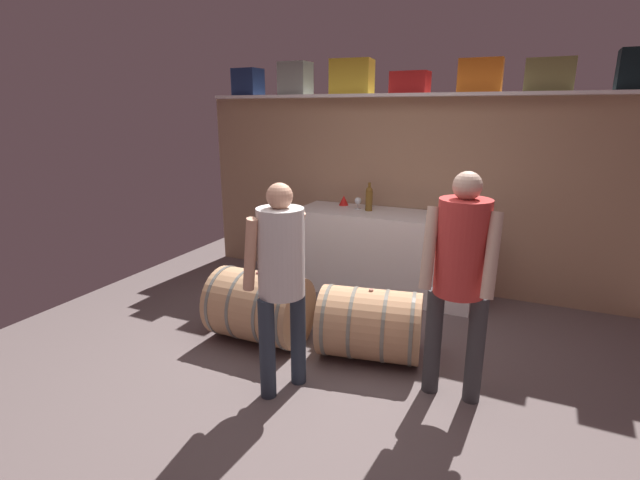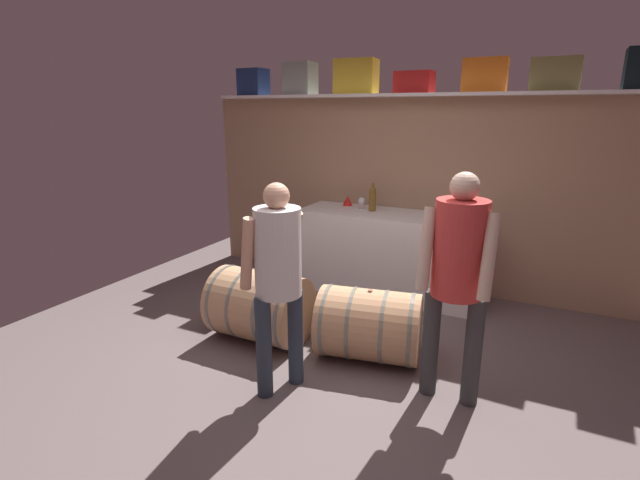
% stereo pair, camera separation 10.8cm
% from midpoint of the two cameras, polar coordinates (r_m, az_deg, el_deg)
% --- Properties ---
extents(ground_plane, '(6.19, 7.82, 0.02)m').
position_cam_midpoint_polar(ground_plane, '(4.10, 4.70, -13.14)').
color(ground_plane, '#645655').
extents(back_wall_panel, '(4.99, 0.10, 2.09)m').
position_cam_midpoint_polar(back_wall_panel, '(5.33, 11.76, 5.44)').
color(back_wall_panel, '#9F7B5F').
rests_on(back_wall_panel, ground).
extents(high_shelf_board, '(4.59, 0.40, 0.03)m').
position_cam_midpoint_polar(high_shelf_board, '(5.11, 12.01, 16.97)').
color(high_shelf_board, white).
rests_on(high_shelf_board, back_wall_panel).
extents(toolcase_navy, '(0.32, 0.27, 0.31)m').
position_cam_midpoint_polar(toolcase_navy, '(5.91, -7.61, 18.59)').
color(toolcase_navy, navy).
rests_on(toolcase_navy, high_shelf_board).
extents(toolcase_grey, '(0.33, 0.27, 0.36)m').
position_cam_midpoint_polar(toolcase_grey, '(5.59, -1.85, 19.14)').
color(toolcase_grey, gray).
rests_on(toolcase_grey, high_shelf_board).
extents(toolcase_yellow, '(0.45, 0.32, 0.36)m').
position_cam_midpoint_polar(toolcase_yellow, '(5.31, 5.08, 19.29)').
color(toolcase_yellow, yellow).
rests_on(toolcase_yellow, high_shelf_board).
extents(toolcase_red, '(0.39, 0.25, 0.22)m').
position_cam_midpoint_polar(toolcase_red, '(5.11, 12.10, 18.36)').
color(toolcase_red, red).
rests_on(toolcase_red, high_shelf_board).
extents(toolcase_orange, '(0.41, 0.20, 0.31)m').
position_cam_midpoint_polar(toolcase_orange, '(4.99, 20.17, 18.42)').
color(toolcase_orange, orange).
rests_on(toolcase_orange, high_shelf_board).
extents(toolcase_olive, '(0.43, 0.23, 0.29)m').
position_cam_midpoint_polar(toolcase_olive, '(4.96, 27.47, 17.56)').
color(toolcase_olive, olive).
rests_on(toolcase_olive, high_shelf_board).
extents(work_cabinet, '(1.93, 0.66, 0.90)m').
position_cam_midpoint_polar(work_cabinet, '(5.14, 8.86, -1.64)').
color(work_cabinet, white).
rests_on(work_cabinet, ground).
extents(wine_bottle_amber, '(0.08, 0.08, 0.31)m').
position_cam_midpoint_polar(wine_bottle_amber, '(5.08, 7.06, 5.08)').
color(wine_bottle_amber, brown).
rests_on(wine_bottle_amber, work_cabinet).
extents(wine_glass, '(0.08, 0.08, 0.13)m').
position_cam_midpoint_polar(wine_glass, '(5.17, 5.72, 4.71)').
color(wine_glass, white).
rests_on(wine_glass, work_cabinet).
extents(red_funnel, '(0.11, 0.11, 0.11)m').
position_cam_midpoint_polar(red_funnel, '(5.37, 3.99, 4.85)').
color(red_funnel, red).
rests_on(red_funnel, work_cabinet).
extents(wine_barrel_near, '(0.82, 0.63, 0.63)m').
position_cam_midpoint_polar(wine_barrel_near, '(4.13, -6.64, -8.00)').
color(wine_barrel_near, tan).
rests_on(wine_barrel_near, ground).
extents(wine_barrel_far, '(0.89, 0.70, 0.59)m').
position_cam_midpoint_polar(wine_barrel_far, '(3.84, 6.86, -10.25)').
color(wine_barrel_far, tan).
rests_on(wine_barrel_far, ground).
extents(winemaker_pouring, '(0.41, 0.48, 1.51)m').
position_cam_midpoint_polar(winemaker_pouring, '(3.18, -4.23, -3.40)').
color(winemaker_pouring, '#28313E').
rests_on(winemaker_pouring, ground).
extents(visitor_tasting, '(0.47, 0.38, 1.59)m').
position_cam_midpoint_polar(visitor_tasting, '(3.18, 17.48, -3.09)').
color(visitor_tasting, '#353436').
rests_on(visitor_tasting, ground).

